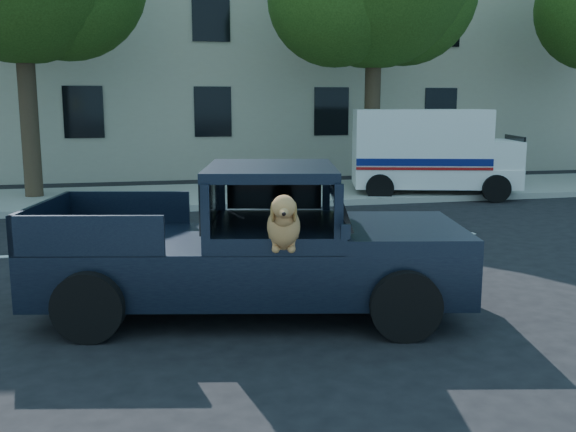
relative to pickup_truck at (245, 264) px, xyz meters
name	(u,v)px	position (x,y,z in m)	size (l,w,h in m)	color
ground	(261,304)	(0.24, 0.23, -0.59)	(120.00, 120.00, 0.00)	black
far_sidewalk	(195,196)	(0.24, 9.43, -0.52)	(60.00, 4.00, 0.15)	gray
lane_stripes	(334,240)	(2.24, 3.63, -0.58)	(21.60, 0.14, 0.01)	silver
building_main	(256,48)	(3.24, 16.73, 3.91)	(26.00, 6.00, 9.00)	#B9B299
pickup_truck	(245,264)	(0.00, 0.00, 0.00)	(5.17, 2.99, 1.75)	black
mail_truck	(430,159)	(6.35, 8.42, 0.42)	(4.58, 3.07, 2.31)	silver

